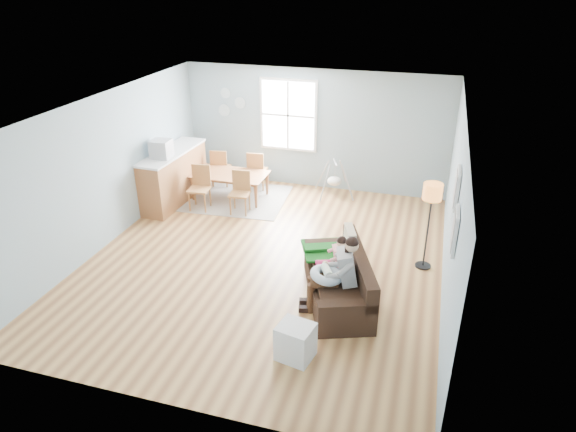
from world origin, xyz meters
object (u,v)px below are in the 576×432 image
(counter, at_px, (174,176))
(monitor, at_px, (161,149))
(chair_sw, at_px, (200,184))
(toddler, at_px, (335,255))
(chair_nw, at_px, (220,166))
(sofa, at_px, (341,283))
(floor_lamp, at_px, (432,199))
(chair_se, at_px, (240,189))
(storage_cube, at_px, (295,341))
(chair_ne, at_px, (256,168))
(dining_table, at_px, (230,186))
(baby_swing, at_px, (334,180))
(father, at_px, (336,271))

(counter, bearing_deg, monitor, -89.70)
(chair_sw, bearing_deg, toddler, -34.45)
(toddler, distance_m, chair_nw, 4.91)
(sofa, relative_size, floor_lamp, 1.37)
(chair_se, xyz_separation_m, monitor, (-1.58, -0.28, 0.82))
(storage_cube, height_order, counter, counter)
(toddler, bearing_deg, chair_se, 136.42)
(toddler, distance_m, floor_lamp, 1.86)
(floor_lamp, bearing_deg, storage_cube, -118.24)
(sofa, bearing_deg, toddler, 131.54)
(chair_ne, bearing_deg, chair_sw, -122.45)
(toddler, relative_size, floor_lamp, 0.51)
(chair_nw, distance_m, chair_ne, 0.88)
(toddler, relative_size, dining_table, 0.48)
(chair_sw, xyz_separation_m, baby_swing, (2.58, 1.44, -0.18))
(chair_se, relative_size, chair_nw, 0.99)
(chair_ne, xyz_separation_m, counter, (-1.50, -1.11, 0.06))
(sofa, xyz_separation_m, chair_sw, (-3.49, 2.45, 0.25))
(storage_cube, height_order, chair_ne, chair_ne)
(father, bearing_deg, chair_ne, 123.52)
(storage_cube, distance_m, chair_se, 4.61)
(toddler, height_order, floor_lamp, floor_lamp)
(storage_cube, distance_m, dining_table, 5.35)
(floor_lamp, bearing_deg, counter, 166.47)
(father, relative_size, chair_ne, 1.35)
(father, bearing_deg, monitor, 148.79)
(floor_lamp, xyz_separation_m, monitor, (-5.37, 0.91, 0.05))
(floor_lamp, relative_size, chair_sw, 1.64)
(toddler, relative_size, storage_cube, 1.49)
(toddler, distance_m, dining_table, 4.18)
(baby_swing, bearing_deg, storage_cube, -83.73)
(dining_table, distance_m, chair_nw, 0.78)
(chair_se, xyz_separation_m, counter, (-1.58, 0.10, 0.08))
(chair_se, relative_size, chair_ne, 0.97)
(father, relative_size, storage_cube, 2.36)
(toddler, xyz_separation_m, baby_swing, (-0.78, 3.74, -0.31))
(chair_nw, bearing_deg, chair_ne, 3.72)
(father, bearing_deg, floor_lamp, 53.12)
(chair_sw, distance_m, chair_se, 0.88)
(chair_ne, bearing_deg, sofa, -54.17)
(storage_cube, xyz_separation_m, baby_swing, (-0.59, 5.38, 0.11))
(floor_lamp, height_order, chair_nw, floor_lamp)
(toddler, distance_m, chair_se, 3.42)
(sofa, distance_m, toddler, 0.43)
(sofa, height_order, monitor, monitor)
(sofa, distance_m, chair_nw, 5.11)
(chair_se, xyz_separation_m, chair_ne, (-0.08, 1.21, 0.02))
(counter, bearing_deg, sofa, -31.94)
(chair_ne, bearing_deg, chair_se, -86.41)
(father, height_order, counter, father)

